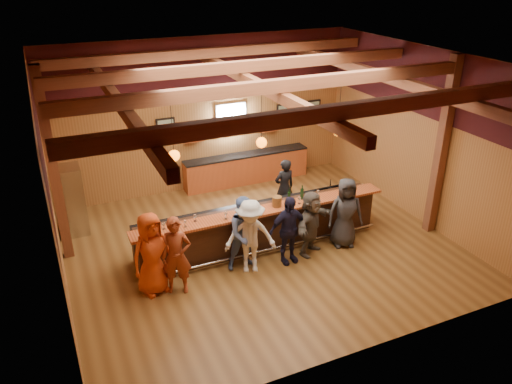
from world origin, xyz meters
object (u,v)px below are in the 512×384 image
(customer_navy, at_px, (288,230))
(bottle_a, at_px, (289,196))
(customer_redvest, at_px, (176,256))
(customer_denim, at_px, (245,233))
(customer_brown, at_px, (311,223))
(bartender, at_px, (284,188))
(customer_dark, at_px, (345,213))
(customer_orange, at_px, (152,254))
(ice_bucket, at_px, (277,201))
(back_bar_cabinet, at_px, (247,168))
(stainless_fridge, at_px, (70,201))
(customer_white, at_px, (250,237))
(bar_counter, at_px, (259,225))

(customer_navy, distance_m, bottle_a, 1.01)
(customer_redvest, relative_size, customer_denim, 0.99)
(customer_brown, bearing_deg, bottle_a, 75.94)
(customer_denim, distance_m, bartender, 2.77)
(customer_dark, height_order, bartender, customer_dark)
(bottle_a, bearing_deg, customer_navy, -117.67)
(customer_navy, bearing_deg, bartender, 62.21)
(customer_navy, relative_size, customer_brown, 1.04)
(customer_orange, relative_size, customer_dark, 1.04)
(ice_bucket, bearing_deg, back_bar_cabinet, 77.45)
(customer_denim, relative_size, customer_navy, 1.06)
(stainless_fridge, distance_m, customer_orange, 3.56)
(customer_dark, distance_m, bartender, 2.11)
(customer_white, xyz_separation_m, customer_brown, (1.60, 0.11, -0.08))
(customer_orange, distance_m, customer_white, 2.16)
(bartender, bearing_deg, customer_redvest, 28.16)
(stainless_fridge, bearing_deg, bar_counter, -30.76)
(bartender, distance_m, bottle_a, 1.48)
(customer_orange, bearing_deg, bar_counter, 0.61)
(customer_white, bearing_deg, ice_bucket, 53.09)
(customer_denim, distance_m, customer_dark, 2.58)
(customer_brown, bearing_deg, customer_orange, 148.07)
(stainless_fridge, height_order, customer_orange, customer_orange)
(bar_counter, distance_m, customer_brown, 1.31)
(stainless_fridge, height_order, customer_dark, stainless_fridge)
(customer_redvest, bearing_deg, stainless_fridge, 137.24)
(customer_dark, xyz_separation_m, bartender, (-0.62, 2.02, -0.07))
(customer_white, bearing_deg, customer_navy, 17.52)
(stainless_fridge, bearing_deg, customer_redvest, -63.39)
(back_bar_cabinet, xyz_separation_m, customer_white, (-1.84, -4.55, 0.40))
(customer_orange, relative_size, customer_denim, 1.04)
(bartender, bearing_deg, customer_denim, 41.58)
(customer_denim, bearing_deg, customer_orange, -177.99)
(ice_bucket, bearing_deg, customer_denim, -153.51)
(bar_counter, height_order, customer_orange, customer_orange)
(customer_orange, height_order, customer_dark, customer_orange)
(ice_bucket, bearing_deg, customer_brown, -43.18)
(customer_brown, bearing_deg, bartender, 49.13)
(back_bar_cabinet, xyz_separation_m, stainless_fridge, (-5.30, -1.12, 0.42))
(bar_counter, bearing_deg, ice_bucket, -42.80)
(bar_counter, relative_size, customer_brown, 3.93)
(bartender, relative_size, bottle_a, 5.15)
(customer_orange, xyz_separation_m, ice_bucket, (3.14, 0.56, 0.32))
(customer_orange, height_order, customer_white, customer_orange)
(customer_navy, bearing_deg, customer_white, 176.25)
(back_bar_cabinet, xyz_separation_m, bottle_a, (-0.47, -3.74, 0.76))
(customer_redvest, xyz_separation_m, customer_dark, (4.23, 0.19, 0.01))
(bar_counter, distance_m, customer_dark, 2.10)
(bartender, bearing_deg, bottle_a, 64.04)
(back_bar_cabinet, height_order, customer_brown, customer_brown)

